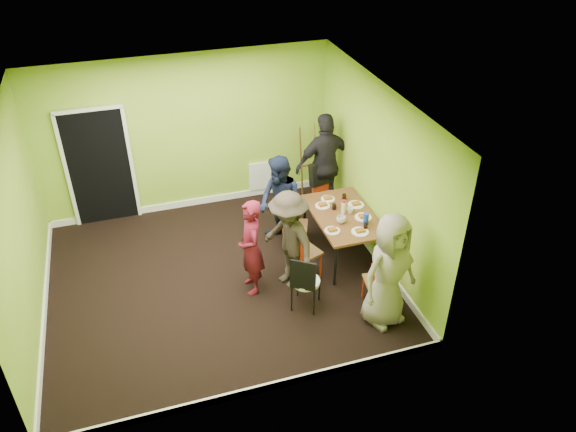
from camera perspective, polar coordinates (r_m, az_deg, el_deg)
name	(u,v)px	position (r m, az deg, el deg)	size (l,w,h in m)	color
ground	(219,279)	(8.65, -7.01, -6.38)	(5.00, 5.00, 0.00)	black
room_walls	(212,224)	(8.09, -7.71, -0.83)	(5.04, 4.54, 2.82)	#87AB2C
dining_table	(343,217)	(8.73, 5.64, -0.14)	(0.90, 1.50, 0.75)	black
chair_left_far	(291,221)	(8.93, 0.27, -0.49)	(0.50, 0.50, 0.93)	red
chair_left_near	(301,249)	(8.28, 1.33, -3.38)	(0.51, 0.51, 0.96)	red
chair_back_end	(322,180)	(9.70, 3.50, 3.72)	(0.51, 0.56, 1.00)	red
chair_front_end	(380,280)	(7.91, 9.28, -6.43)	(0.41, 0.41, 0.87)	red
chair_bentwood	(305,280)	(7.77, 1.72, -6.55)	(0.49, 0.50, 0.92)	black
easel	(313,163)	(10.09, 2.56, 5.42)	(0.63, 0.59, 1.56)	brown
plate_near_left	(323,206)	(8.88, 3.53, 1.05)	(0.24, 0.24, 0.01)	white
plate_near_right	(332,231)	(8.31, 4.53, -1.50)	(0.23, 0.23, 0.01)	white
plate_far_back	(328,199)	(9.06, 4.07, 1.74)	(0.23, 0.23, 0.01)	white
plate_far_front	(360,232)	(8.33, 7.34, -1.60)	(0.26, 0.26, 0.01)	white
plate_wall_back	(356,205)	(8.95, 6.92, 1.15)	(0.26, 0.26, 0.01)	white
plate_wall_front	(363,217)	(8.66, 7.64, -0.13)	(0.26, 0.26, 0.01)	white
thermos	(343,207)	(8.69, 5.66, 0.87)	(0.07, 0.07, 0.20)	white
blue_bottle	(366,219)	(8.47, 7.92, -0.30)	(0.08, 0.08, 0.19)	#173BAE
orange_bottle	(334,205)	(8.85, 4.73, 1.10)	(0.03, 0.03, 0.07)	red
glass_mid	(334,207)	(8.79, 4.69, 0.95)	(0.07, 0.07, 0.09)	black
glass_back	(344,197)	(9.05, 5.73, 1.95)	(0.06, 0.06, 0.10)	black
glass_front	(366,226)	(8.39, 7.89, -1.01)	(0.06, 0.06, 0.09)	black
cup_a	(341,220)	(8.48, 5.42, -0.36)	(0.14, 0.14, 0.11)	white
cup_b	(350,210)	(8.73, 6.35, 0.59)	(0.10, 0.10, 0.10)	white
person_standing	(251,248)	(7.98, -3.80, -3.23)	(0.55, 0.36, 1.50)	#5D0F20
person_left_far	(280,204)	(8.85, -0.82, 1.28)	(0.77, 0.60, 1.59)	#141B33
person_left_near	(288,240)	(8.04, 0.05, -2.49)	(1.01, 0.58, 1.56)	#2F281F
person_back_end	(325,165)	(9.70, 3.82, 5.22)	(1.09, 0.45, 1.86)	black
person_front_end	(389,271)	(7.51, 10.20, -5.49)	(0.83, 0.54, 1.69)	gray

